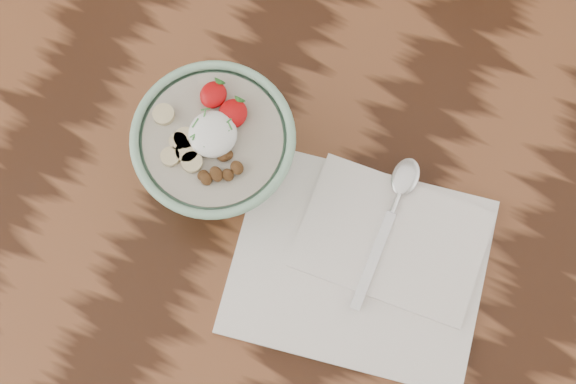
# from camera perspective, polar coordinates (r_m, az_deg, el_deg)

# --- Properties ---
(table) EXTENTS (1.60, 0.90, 0.75)m
(table) POSITION_cam_1_polar(r_m,az_deg,el_deg) (1.07, -3.72, 3.04)
(table) COLOR black
(table) RESTS_ON ground
(breakfast_bowl) EXTENTS (0.18, 0.18, 0.12)m
(breakfast_bowl) POSITION_cam_1_polar(r_m,az_deg,el_deg) (0.91, -5.17, 3.12)
(breakfast_bowl) COLOR #87B698
(breakfast_bowl) RESTS_ON table
(napkin) EXTENTS (0.33, 0.28, 0.02)m
(napkin) POSITION_cam_1_polar(r_m,az_deg,el_deg) (0.94, 5.55, -4.88)
(napkin) COLOR white
(napkin) RESTS_ON table
(spoon) EXTENTS (0.04, 0.19, 0.01)m
(spoon) POSITION_cam_1_polar(r_m,az_deg,el_deg) (0.95, 7.80, -0.38)
(spoon) COLOR silver
(spoon) RESTS_ON napkin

